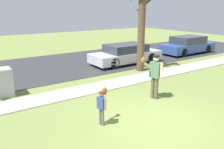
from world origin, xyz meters
name	(u,v)px	position (x,y,z in m)	size (l,w,h in m)	color
ground_plane	(96,89)	(0.00, 3.50, 0.00)	(48.00, 48.00, 0.00)	olive
sidewalk_strip	(95,88)	(0.00, 3.60, 0.03)	(36.00, 1.20, 0.06)	beige
road_surface	(54,66)	(0.00, 8.60, 0.01)	(36.00, 6.80, 0.02)	#2D2D30
person_adult	(154,72)	(1.33, 1.32, 1.08)	(0.79, 0.60, 1.72)	brown
person_child	(102,102)	(-1.40, 0.69, 0.72)	(0.46, 0.50, 1.11)	#6B6656
baseball	(117,113)	(-0.65, 0.95, 0.04)	(0.07, 0.07, 0.07)	white
utility_cabinet	(3,83)	(-3.48, 4.86, 0.57)	(0.70, 0.74, 1.15)	gray
street_tree_near	(142,15)	(3.67, 4.81, 3.06)	(1.85, 1.89, 5.78)	brown
parked_sedan_silver	(126,54)	(4.05, 6.66, 0.62)	(4.60, 1.80, 1.23)	silver
parked_wagon_blue	(188,45)	(10.04, 6.63, 0.66)	(4.50, 1.80, 1.33)	#2D478C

